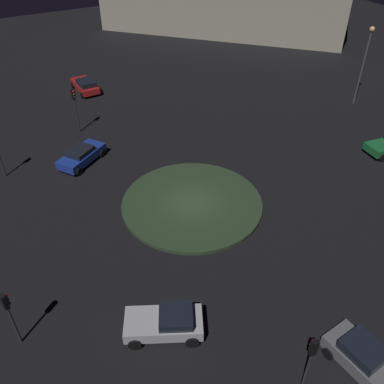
{
  "coord_description": "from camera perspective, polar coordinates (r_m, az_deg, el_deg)",
  "views": [
    {
      "loc": [
        20.79,
        -11.24,
        19.32
      ],
      "look_at": [
        0.0,
        0.0,
        1.16
      ],
      "focal_mm": 39.21,
      "sensor_mm": 36.0,
      "label": 1
    }
  ],
  "objects": [
    {
      "name": "store_building",
      "position": [
        67.37,
        4.31,
        24.49
      ],
      "size": [
        32.17,
        31.97,
        8.4
      ],
      "rotation": [
        0.0,
        0.0,
        3.92
      ],
      "color": "#B7B299",
      "rests_on": "ground_plane"
    },
    {
      "name": "car_silver",
      "position": [
        22.71,
        -3.55,
        -17.27
      ],
      "size": [
        3.44,
        4.44,
        1.51
      ],
      "rotation": [
        0.0,
        0.0,
        4.26
      ],
      "color": "silver",
      "rests_on": "ground_plane"
    },
    {
      "name": "traffic_light_southeast",
      "position": [
        22.6,
        -23.71,
        -14.42
      ],
      "size": [
        0.36,
        0.39,
        3.7
      ],
      "rotation": [
        0.0,
        0.0,
        1.98
      ],
      "color": "#2D2D2D",
      "rests_on": "ground_plane"
    },
    {
      "name": "car_red",
      "position": [
        48.54,
        -14.32,
        13.9
      ],
      "size": [
        4.48,
        2.26,
        1.43
      ],
      "rotation": [
        0.0,
        0.0,
        3.2
      ],
      "color": "red",
      "rests_on": "ground_plane"
    },
    {
      "name": "car_blue",
      "position": [
        35.73,
        -14.83,
        4.85
      ],
      "size": [
        3.93,
        4.54,
        1.4
      ],
      "rotation": [
        0.0,
        0.0,
        2.18
      ],
      "color": "#1E38A5",
      "rests_on": "ground_plane"
    },
    {
      "name": "traffic_light_east",
      "position": [
        19.9,
        15.83,
        -20.69
      ],
      "size": [
        0.37,
        0.33,
        3.96
      ],
      "rotation": [
        0.0,
        0.0,
        3.0
      ],
      "color": "#2D2D2D",
      "rests_on": "ground_plane"
    },
    {
      "name": "streetlamp_north_near",
      "position": [
        46.05,
        22.52,
        16.77
      ],
      "size": [
        0.5,
        0.5,
        7.78
      ],
      "color": "#4C4C51",
      "rests_on": "ground_plane"
    },
    {
      "name": "car_grey",
      "position": [
        23.05,
        22.72,
        -20.45
      ],
      "size": [
        4.46,
        2.4,
        1.59
      ],
      "rotation": [
        0.0,
        0.0,
        0.1
      ],
      "color": "slate",
      "rests_on": "ground_plane"
    },
    {
      "name": "roundabout_island",
      "position": [
        30.44,
        -0.0,
        -1.54
      ],
      "size": [
        10.2,
        10.2,
        0.25
      ],
      "primitive_type": "cylinder",
      "color": "#2D4228",
      "rests_on": "ground_plane"
    },
    {
      "name": "ground_plane",
      "position": [
        30.52,
        -0.0,
        -1.72
      ],
      "size": [
        115.14,
        115.14,
        0.0
      ],
      "primitive_type": "plane",
      "color": "black"
    },
    {
      "name": "traffic_light_west",
      "position": [
        39.46,
        -15.66,
        11.71
      ],
      "size": [
        0.39,
        0.35,
        4.21
      ],
      "rotation": [
        0.0,
        0.0,
        0.28
      ],
      "color": "#2D2D2D",
      "rests_on": "ground_plane"
    }
  ]
}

